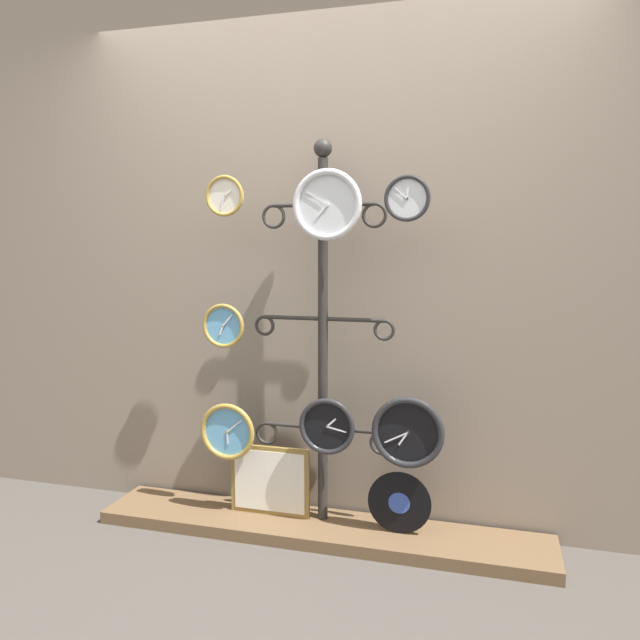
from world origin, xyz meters
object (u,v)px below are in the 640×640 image
object	(u,v)px
clock_top_right	(407,198)
picture_frame	(270,481)
clock_middle_left	(224,326)
clock_top_left	(225,196)
vinyl_record	(399,503)
display_stand	(323,391)
clock_bottom_right	(408,432)
clock_bottom_center	(327,426)
clock_bottom_left	(228,431)
clock_top_center	(327,205)

from	to	relation	value
clock_top_right	picture_frame	world-z (taller)	clock_top_right
clock_top_right	clock_middle_left	distance (m)	1.05
clock_top_left	vinyl_record	world-z (taller)	clock_top_left
clock_top_right	vinyl_record	distance (m)	1.39
display_stand	clock_bottom_right	bearing A→B (deg)	-13.45
display_stand	picture_frame	world-z (taller)	display_stand
clock_bottom_center	clock_top_left	bearing A→B (deg)	178.52
clock_middle_left	picture_frame	xyz separation A→B (m)	(0.20, 0.07, -0.78)
clock_top_left	clock_bottom_left	world-z (taller)	clock_top_left
clock_middle_left	picture_frame	bearing A→B (deg)	19.15
vinyl_record	display_stand	bearing A→B (deg)	170.94
clock_top_right	display_stand	bearing A→B (deg)	167.48
clock_top_right	clock_bottom_left	bearing A→B (deg)	179.58
display_stand	clock_top_left	distance (m)	1.04
vinyl_record	picture_frame	xyz separation A→B (m)	(-0.65, 0.03, 0.03)
vinyl_record	clock_top_center	bearing A→B (deg)	-173.06
clock_middle_left	clock_bottom_right	distance (m)	1.00
clock_middle_left	clock_bottom_left	distance (m)	0.53
clock_bottom_right	vinyl_record	xyz separation A→B (m)	(-0.04, 0.04, -0.35)
vinyl_record	picture_frame	world-z (taller)	picture_frame
clock_bottom_center	clock_bottom_right	size ratio (longest dim) A/B	0.82
clock_top_center	clock_middle_left	bearing A→B (deg)	179.69
clock_middle_left	picture_frame	world-z (taller)	clock_middle_left
clock_top_center	clock_bottom_center	xyz separation A→B (m)	(-0.00, 0.01, -1.02)
clock_top_right	vinyl_record	xyz separation A→B (m)	(-0.02, 0.03, -1.39)
clock_top_center	clock_middle_left	size ratio (longest dim) A/B	1.49
clock_top_center	clock_middle_left	distance (m)	0.76
clock_top_center	picture_frame	world-z (taller)	clock_top_center
clock_bottom_left	clock_top_left	bearing A→B (deg)	54.78
clock_middle_left	clock_bottom_center	distance (m)	0.69
clock_top_right	clock_bottom_left	size ratio (longest dim) A/B	0.70
clock_bottom_left	clock_bottom_right	distance (m)	0.89
clock_top_left	clock_bottom_left	size ratio (longest dim) A/B	0.68
clock_top_center	clock_middle_left	world-z (taller)	clock_top_center
clock_top_left	clock_top_right	xyz separation A→B (m)	(0.86, -0.01, -0.03)
display_stand	clock_bottom_center	xyz separation A→B (m)	(0.05, -0.09, -0.14)
clock_middle_left	clock_bottom_center	bearing A→B (deg)	1.16
clock_top_center	clock_middle_left	xyz separation A→B (m)	(-0.52, 0.00, -0.56)
clock_top_center	clock_top_right	distance (m)	0.36
display_stand	clock_bottom_right	world-z (taller)	display_stand
clock_bottom_center	clock_top_center	bearing A→B (deg)	-78.39
clock_bottom_center	picture_frame	size ratio (longest dim) A/B	0.66
clock_bottom_right	clock_bottom_left	bearing A→B (deg)	178.82
clock_bottom_center	clock_middle_left	bearing A→B (deg)	-178.84
clock_top_center	clock_bottom_left	size ratio (longest dim) A/B	1.12
clock_top_center	clock_bottom_left	world-z (taller)	clock_top_center
clock_top_left	clock_bottom_left	bearing A→B (deg)	-125.22
clock_top_left	vinyl_record	distance (m)	1.65
clock_top_left	clock_bottom_right	world-z (taller)	clock_top_left
clock_top_left	clock_top_center	xyz separation A→B (m)	(0.51, -0.03, -0.05)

